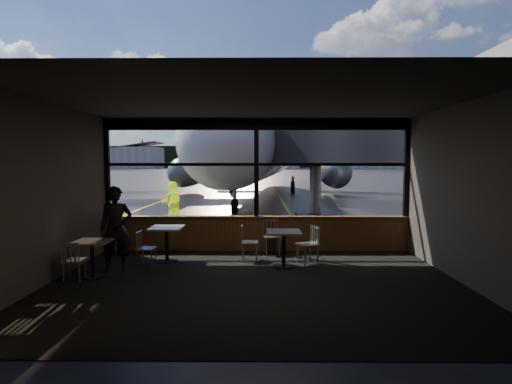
{
  "coord_description": "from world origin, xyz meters",
  "views": [
    {
      "loc": [
        0.08,
        -10.52,
        2.33
      ],
      "look_at": [
        -0.02,
        1.0,
        1.5
      ],
      "focal_mm": 28.0,
      "sensor_mm": 36.0,
      "label": 1
    }
  ],
  "objects_px": {
    "jet_bridge": "(347,160)",
    "chair_mid_w": "(147,249)",
    "cafe_table_mid": "(167,244)",
    "chair_left_s": "(74,261)",
    "chair_near_n": "(272,237)",
    "chair_near_w": "(250,243)",
    "chair_near_e": "(308,245)",
    "cone_nose": "(255,212)",
    "airliner": "(261,117)",
    "passenger": "(116,229)",
    "cafe_table_left": "(92,259)",
    "cafe_table_near": "(284,249)",
    "ground_crew": "(172,203)"
  },
  "relations": [
    {
      "from": "chair_near_n",
      "to": "cafe_table_near",
      "type": "bearing_deg",
      "value": 91.81
    },
    {
      "from": "chair_near_e",
      "to": "chair_mid_w",
      "type": "relative_size",
      "value": 1.1
    },
    {
      "from": "cafe_table_left",
      "to": "chair_near_n",
      "type": "bearing_deg",
      "value": 30.05
    },
    {
      "from": "cafe_table_mid",
      "to": "chair_near_e",
      "type": "height_order",
      "value": "chair_near_e"
    },
    {
      "from": "airliner",
      "to": "cafe_table_left",
      "type": "relative_size",
      "value": 50.96
    },
    {
      "from": "cafe_table_mid",
      "to": "chair_near_w",
      "type": "distance_m",
      "value": 1.96
    },
    {
      "from": "cafe_table_near",
      "to": "ground_crew",
      "type": "height_order",
      "value": "ground_crew"
    },
    {
      "from": "chair_mid_w",
      "to": "passenger",
      "type": "height_order",
      "value": "passenger"
    },
    {
      "from": "chair_near_w",
      "to": "chair_mid_w",
      "type": "bearing_deg",
      "value": -76.02
    },
    {
      "from": "chair_mid_w",
      "to": "airliner",
      "type": "bearing_deg",
      "value": 176.83
    },
    {
      "from": "cafe_table_mid",
      "to": "chair_near_w",
      "type": "bearing_deg",
      "value": 3.73
    },
    {
      "from": "cafe_table_near",
      "to": "chair_near_w",
      "type": "xyz_separation_m",
      "value": [
        -0.78,
        0.61,
        0.02
      ]
    },
    {
      "from": "jet_bridge",
      "to": "cone_nose",
      "type": "distance_m",
      "value": 4.54
    },
    {
      "from": "chair_near_w",
      "to": "chair_near_n",
      "type": "height_order",
      "value": "chair_near_n"
    },
    {
      "from": "chair_near_n",
      "to": "chair_left_s",
      "type": "distance_m",
      "value": 4.64
    },
    {
      "from": "airliner",
      "to": "chair_near_e",
      "type": "xyz_separation_m",
      "value": [
        0.99,
        -22.25,
        -5.47
      ]
    },
    {
      "from": "chair_left_s",
      "to": "cone_nose",
      "type": "distance_m",
      "value": 10.22
    },
    {
      "from": "airliner",
      "to": "passenger",
      "type": "distance_m",
      "value": 23.69
    },
    {
      "from": "chair_near_e",
      "to": "chair_near_w",
      "type": "height_order",
      "value": "chair_near_e"
    },
    {
      "from": "airliner",
      "to": "chair_near_n",
      "type": "relative_size",
      "value": 43.87
    },
    {
      "from": "cafe_table_near",
      "to": "chair_near_w",
      "type": "distance_m",
      "value": 0.99
    },
    {
      "from": "chair_near_n",
      "to": "passenger",
      "type": "distance_m",
      "value": 3.82
    },
    {
      "from": "airliner",
      "to": "passenger",
      "type": "relative_size",
      "value": 20.99
    },
    {
      "from": "cafe_table_near",
      "to": "chair_mid_w",
      "type": "relative_size",
      "value": 1.01
    },
    {
      "from": "airliner",
      "to": "cafe_table_mid",
      "type": "relative_size",
      "value": 46.62
    },
    {
      "from": "jet_bridge",
      "to": "chair_mid_w",
      "type": "relative_size",
      "value": 14.05
    },
    {
      "from": "chair_near_n",
      "to": "cone_nose",
      "type": "distance_m",
      "value": 7.26
    },
    {
      "from": "cafe_table_left",
      "to": "chair_mid_w",
      "type": "height_order",
      "value": "chair_mid_w"
    },
    {
      "from": "airliner",
      "to": "jet_bridge",
      "type": "xyz_separation_m",
      "value": [
        3.4,
        -15.34,
        -3.44
      ]
    },
    {
      "from": "chair_near_e",
      "to": "ground_crew",
      "type": "xyz_separation_m",
      "value": [
        -4.44,
        5.91,
        0.38
      ]
    },
    {
      "from": "cafe_table_left",
      "to": "chair_left_s",
      "type": "bearing_deg",
      "value": -143.22
    },
    {
      "from": "chair_left_s",
      "to": "cafe_table_left",
      "type": "bearing_deg",
      "value": 33.57
    },
    {
      "from": "airliner",
      "to": "cafe_table_left",
      "type": "bearing_deg",
      "value": -92.87
    },
    {
      "from": "chair_near_e",
      "to": "ground_crew",
      "type": "bearing_deg",
      "value": 13.67
    },
    {
      "from": "chair_near_e",
      "to": "cone_nose",
      "type": "xyz_separation_m",
      "value": [
        -1.3,
        8.25,
        -0.22
      ]
    },
    {
      "from": "cafe_table_left",
      "to": "ground_crew",
      "type": "bearing_deg",
      "value": 89.33
    },
    {
      "from": "cafe_table_near",
      "to": "chair_near_n",
      "type": "relative_size",
      "value": 0.93
    },
    {
      "from": "cafe_table_mid",
      "to": "chair_left_s",
      "type": "height_order",
      "value": "cafe_table_mid"
    },
    {
      "from": "chair_near_e",
      "to": "chair_near_w",
      "type": "relative_size",
      "value": 1.04
    },
    {
      "from": "cafe_table_mid",
      "to": "chair_near_n",
      "type": "relative_size",
      "value": 0.94
    },
    {
      "from": "chair_near_w",
      "to": "airliner",
      "type": "bearing_deg",
      "value": 178.78
    },
    {
      "from": "airliner",
      "to": "cafe_table_mid",
      "type": "bearing_deg",
      "value": -90.29
    },
    {
      "from": "cafe_table_mid",
      "to": "chair_near_w",
      "type": "height_order",
      "value": "chair_near_w"
    },
    {
      "from": "ground_crew",
      "to": "chair_near_n",
      "type": "bearing_deg",
      "value": 108.79
    },
    {
      "from": "cafe_table_mid",
      "to": "chair_near_n",
      "type": "distance_m",
      "value": 2.64
    },
    {
      "from": "cafe_table_near",
      "to": "chair_left_s",
      "type": "relative_size",
      "value": 1.03
    },
    {
      "from": "cafe_table_left",
      "to": "chair_mid_w",
      "type": "xyz_separation_m",
      "value": [
        0.87,
        0.88,
        0.02
      ]
    },
    {
      "from": "cafe_table_left",
      "to": "chair_near_n",
      "type": "xyz_separation_m",
      "value": [
        3.72,
        2.15,
        0.06
      ]
    },
    {
      "from": "cafe_table_near",
      "to": "passenger",
      "type": "xyz_separation_m",
      "value": [
        -3.62,
        -0.39,
        0.51
      ]
    },
    {
      "from": "chair_near_n",
      "to": "passenger",
      "type": "relative_size",
      "value": 0.48
    }
  ]
}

